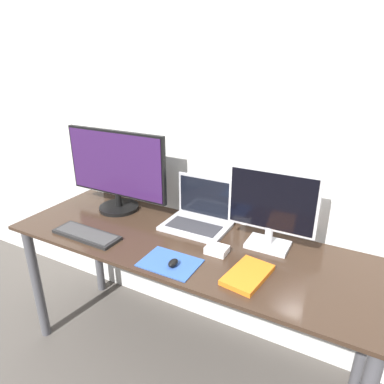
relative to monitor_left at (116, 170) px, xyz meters
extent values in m
cube|color=silver|center=(0.53, 0.22, 0.26)|extent=(7.00, 0.05, 2.50)
cube|color=#332319|center=(0.53, -0.15, -0.25)|extent=(1.81, 0.61, 0.02)
cylinder|color=#47474C|center=(-0.32, -0.40, -0.63)|extent=(0.05, 0.05, 0.73)
cylinder|color=#47474C|center=(-0.32, 0.10, -0.63)|extent=(0.05, 0.05, 0.73)
cylinder|color=#47474C|center=(1.38, 0.10, -0.63)|extent=(0.05, 0.05, 0.73)
cylinder|color=black|center=(0.00, 0.00, -0.23)|extent=(0.23, 0.23, 0.02)
cylinder|color=black|center=(0.00, 0.00, -0.18)|extent=(0.04, 0.04, 0.08)
cube|color=black|center=(0.00, 0.00, 0.04)|extent=(0.65, 0.02, 0.38)
cube|color=#331947|center=(0.00, -0.01, 0.04)|extent=(0.63, 0.01, 0.35)
cube|color=silver|center=(0.89, 0.00, -0.23)|extent=(0.20, 0.14, 0.02)
cylinder|color=silver|center=(0.89, 0.00, -0.18)|extent=(0.04, 0.04, 0.08)
cube|color=silver|center=(0.89, 0.00, -0.01)|extent=(0.41, 0.02, 0.29)
cube|color=black|center=(0.89, -0.01, -0.01)|extent=(0.38, 0.01, 0.27)
cube|color=#ADADB2|center=(0.51, 0.00, -0.23)|extent=(0.33, 0.24, 0.02)
cube|color=#2D2D33|center=(0.51, -0.02, -0.22)|extent=(0.27, 0.13, 0.00)
cube|color=#ADADB2|center=(0.51, 0.12, -0.11)|extent=(0.33, 0.01, 0.23)
cube|color=black|center=(0.51, 0.11, -0.11)|extent=(0.30, 0.00, 0.20)
cube|color=black|center=(0.07, -0.33, -0.23)|extent=(0.36, 0.13, 0.02)
cube|color=#383838|center=(0.07, -0.33, -0.22)|extent=(0.33, 0.10, 0.00)
cube|color=#2D519E|center=(0.56, -0.34, -0.24)|extent=(0.25, 0.18, 0.00)
ellipsoid|color=black|center=(0.59, -0.36, -0.22)|extent=(0.04, 0.06, 0.03)
cube|color=orange|center=(0.89, -0.27, -0.23)|extent=(0.17, 0.25, 0.02)
cube|color=white|center=(0.89, -0.27, -0.23)|extent=(0.16, 0.24, 0.02)
cube|color=white|center=(0.71, -0.17, -0.23)|extent=(0.10, 0.08, 0.03)
camera|label=1|loc=(1.25, -1.41, 0.60)|focal=32.00mm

